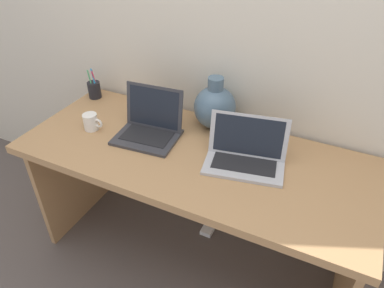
{
  "coord_description": "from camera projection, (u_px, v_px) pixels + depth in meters",
  "views": [
    {
      "loc": [
        0.59,
        -1.21,
        1.75
      ],
      "look_at": [
        0.0,
        0.0,
        0.8
      ],
      "focal_mm": 33.51,
      "sensor_mm": 36.0,
      "label": 1
    }
  ],
  "objects": [
    {
      "name": "coffee_mug",
      "position": [
        91.0,
        122.0,
        1.82
      ],
      "size": [
        0.11,
        0.07,
        0.09
      ],
      "color": "white",
      "rests_on": "desk"
    },
    {
      "name": "laptop_right",
      "position": [
        246.0,
        152.0,
        1.59
      ],
      "size": [
        0.38,
        0.28,
        0.21
      ],
      "color": "#B2B2B7",
      "rests_on": "desk"
    },
    {
      "name": "back_wall",
      "position": [
        227.0,
        32.0,
        1.7
      ],
      "size": [
        4.4,
        0.04,
        2.4
      ],
      "primitive_type": "cube",
      "color": "beige",
      "rests_on": "ground"
    },
    {
      "name": "green_vase",
      "position": [
        215.0,
        107.0,
        1.8
      ],
      "size": [
        0.21,
        0.21,
        0.27
      ],
      "color": "slate",
      "rests_on": "desk"
    },
    {
      "name": "laptop_left",
      "position": [
        150.0,
        123.0,
        1.77
      ],
      "size": [
        0.32,
        0.27,
        0.23
      ],
      "color": "#333338",
      "rests_on": "desk"
    },
    {
      "name": "desk",
      "position": [
        192.0,
        177.0,
        1.76
      ],
      "size": [
        1.66,
        0.69,
        0.75
      ],
      "color": "#AD7F51",
      "rests_on": "ground"
    },
    {
      "name": "pen_cup",
      "position": [
        94.0,
        89.0,
        2.1
      ],
      "size": [
        0.07,
        0.07,
        0.19
      ],
      "color": "black",
      "rests_on": "desk"
    },
    {
      "name": "power_brick",
      "position": [
        207.0,
        231.0,
        2.23
      ],
      "size": [
        0.07,
        0.07,
        0.03
      ],
      "primitive_type": "cube",
      "color": "white",
      "rests_on": "ground"
    },
    {
      "name": "ground_plane",
      "position": [
        192.0,
        254.0,
        2.11
      ],
      "size": [
        6.0,
        6.0,
        0.0
      ],
      "primitive_type": "plane",
      "color": "#564C47"
    }
  ]
}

